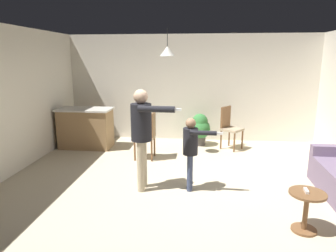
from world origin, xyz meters
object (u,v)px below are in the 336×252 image
potted_plant_corner (200,128)px  dining_chair_near_wall (148,134)px  person_child (191,146)px  person_adult (142,129)px  side_table_by_couch (306,207)px  spare_remote_on_table (306,191)px  kitchen_counter (86,128)px  dining_chair_by_counter (229,126)px

potted_plant_corner → dining_chair_near_wall: bearing=-133.4°
potted_plant_corner → person_child: bearing=-92.8°
dining_chair_near_wall → person_adult: bearing=-172.7°
side_table_by_couch → spare_remote_on_table: size_ratio=4.00×
kitchen_counter → side_table_by_couch: 5.15m
side_table_by_couch → spare_remote_on_table: spare_remote_on_table is taller
person_child → spare_remote_on_table: (1.44, -1.06, -0.21)m
potted_plant_corner → spare_remote_on_table: potted_plant_corner is taller
dining_chair_by_counter → potted_plant_corner: bearing=-70.3°
kitchen_counter → dining_chair_by_counter: (3.41, 0.29, 0.07)m
spare_remote_on_table → potted_plant_corner: bearing=109.6°
dining_chair_by_counter → dining_chair_near_wall: same height
side_table_by_couch → potted_plant_corner: size_ratio=0.66×
person_child → spare_remote_on_table: person_child is taller
person_child → spare_remote_on_table: 1.80m
person_adult → potted_plant_corner: 2.90m
potted_plant_corner → spare_remote_on_table: (1.31, -3.68, 0.11)m
person_adult → dining_chair_near_wall: bearing=-171.6°
person_adult → person_child: person_adult is taller
dining_chair_by_counter → spare_remote_on_table: size_ratio=7.69×
person_adult → dining_chair_by_counter: size_ratio=1.65×
person_child → dining_chair_by_counter: 2.56m
side_table_by_couch → dining_chair_near_wall: 3.51m
person_child → potted_plant_corner: 2.65m
kitchen_counter → spare_remote_on_table: bearing=-38.3°
person_adult → dining_chair_near_wall: 1.62m
kitchen_counter → potted_plant_corner: kitchen_counter is taller
kitchen_counter → person_child: bearing=-39.4°
dining_chair_near_wall → potted_plant_corner: (1.09, 1.15, -0.11)m
kitchen_counter → potted_plant_corner: size_ratio=1.61×
dining_chair_by_counter → spare_remote_on_table: 3.52m
kitchen_counter → dining_chair_by_counter: bearing=4.9°
kitchen_counter → spare_remote_on_table: 5.13m
person_adult → spare_remote_on_table: size_ratio=12.67×
person_child → potted_plant_corner: person_child is taller
person_adult → dining_chair_by_counter: (1.60, 2.47, -0.48)m
person_adult → potted_plant_corner: size_ratio=2.10×
person_child → dining_chair_near_wall: person_child is taller
person_adult → dining_chair_near_wall: person_adult is taller
person_adult → person_child: (0.77, 0.06, -0.28)m
dining_chair_near_wall → potted_plant_corner: 1.59m
kitchen_counter → side_table_by_couch: bearing=-38.3°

